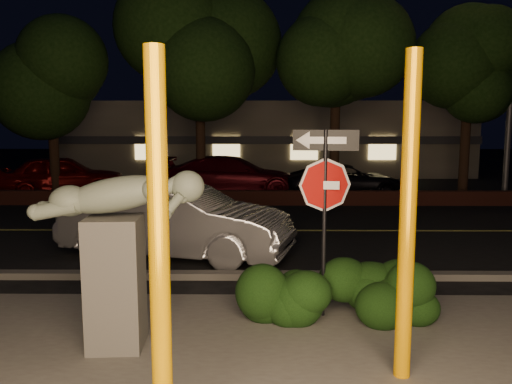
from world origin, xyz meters
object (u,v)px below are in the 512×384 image
Objects in this scene: parked_car_red at (63,175)px; parked_car_dark at (346,181)px; yellow_pole_right at (408,220)px; signpost at (325,186)px; parked_car_darkred at (233,176)px; streetlight at (509,26)px; silver_sedan at (176,220)px; sculpture at (117,240)px; yellow_pole_left at (159,260)px.

parked_car_red is 11.06m from parked_car_dark.
yellow_pole_right reaches higher than signpost.
signpost reaches higher than parked_car_darkred.
yellow_pole_right is at bearing -117.50° from streetlight.
parked_car_dark is at bearing -96.18° from parked_car_darkred.
yellow_pole_right reaches higher than silver_sedan.
streetlight is at bearing 64.20° from signpost.
sculpture is 0.47× the size of parked_car_red.
sculpture is at bearing 158.68° from parked_car_dark.
signpost is at bearing 168.33° from parked_car_dark.
parked_car_dark is (4.04, 15.10, -1.01)m from yellow_pole_left.
yellow_pole_right is at bearing 172.30° from parked_car_dark.
parked_car_red is (-8.68, 12.60, -1.09)m from signpost.
yellow_pole_left is at bearing -155.75° from silver_sedan.
yellow_pole_left is at bearing -150.61° from yellow_pole_right.
sculpture is 0.46× the size of silver_sedan.
streetlight is at bearing -95.94° from parked_car_dark.
signpost is 4.31m from silver_sedan.
yellow_pole_right is at bearing -15.83° from sculpture.
silver_sedan is at bearing -140.54° from streetlight.
signpost is at bearing 61.07° from yellow_pole_left.
yellow_pole_right is 1.31× the size of signpost.
yellow_pole_left is at bearing -69.04° from sculpture.
sculpture is 0.48× the size of parked_car_dark.
signpost is 2.84m from sculpture.
yellow_pole_right is 15.79m from streetlight.
signpost is (1.68, 3.03, 0.23)m from yellow_pole_left.
yellow_pole_right reaches higher than sculpture.
streetlight reaches higher than parked_car_darkred.
parked_car_dark is (-5.54, 0.52, -5.60)m from streetlight.
streetlight is at bearing 56.68° from yellow_pole_left.
parked_car_darkred is (0.61, 13.53, -0.56)m from sculpture.
parked_car_red is at bearing 133.18° from signpost.
yellow_pole_right is at bearing -131.03° from silver_sedan.
parked_car_red is at bearing 123.05° from yellow_pole_right.
signpost is at bearing -125.29° from silver_sedan.
signpost is 0.25× the size of streetlight.
parked_car_dark is (2.36, 12.07, -1.25)m from signpost.
streetlight is 1.96× the size of parked_car_darkred.
parked_car_red is 0.87× the size of parked_car_darkred.
parked_car_darkred is (0.65, 9.26, -0.01)m from silver_sedan.
streetlight reaches higher than yellow_pole_left.
yellow_pole_left reaches higher than silver_sedan.
silver_sedan is 10.15m from parked_car_dark.
parked_car_red is (-16.59, 1.05, -5.44)m from streetlight.
parked_car_red is 1.02× the size of parked_car_dark.
signpost reaches higher than parked_car_red.
streetlight reaches higher than parked_car_red.
yellow_pole_left is 0.95× the size of yellow_pole_right.
parked_car_dark is at bearing 87.52° from signpost.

